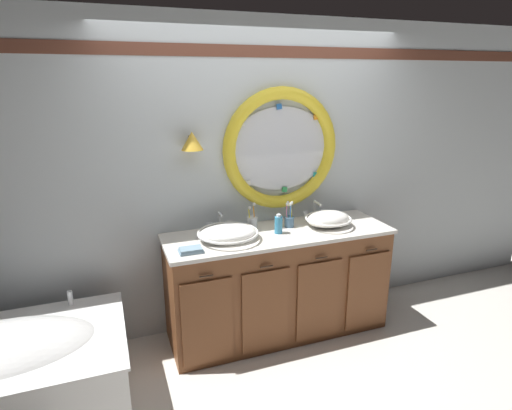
% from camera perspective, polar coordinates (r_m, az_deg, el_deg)
% --- Properties ---
extents(ground_plane, '(14.00, 14.00, 0.00)m').
position_cam_1_polar(ground_plane, '(3.66, 3.52, -18.65)').
color(ground_plane, silver).
extents(back_wall_assembly, '(6.40, 0.26, 2.60)m').
position_cam_1_polar(back_wall_assembly, '(3.62, 0.40, 4.07)').
color(back_wall_assembly, silver).
rests_on(back_wall_assembly, ground_plane).
extents(vanity_counter, '(1.87, 0.64, 0.92)m').
position_cam_1_polar(vanity_counter, '(3.64, 2.99, -10.37)').
color(vanity_counter, brown).
rests_on(vanity_counter, ground_plane).
extents(bathtub, '(1.53, 0.96, 0.64)m').
position_cam_1_polar(bathtub, '(3.28, -31.15, -19.19)').
color(bathtub, white).
rests_on(bathtub, ground_plane).
extents(sink_basin_left, '(0.48, 0.48, 0.11)m').
position_cam_1_polar(sink_basin_left, '(3.28, -3.81, -3.77)').
color(sink_basin_left, white).
rests_on(sink_basin_left, vanity_counter).
extents(sink_basin_right, '(0.39, 0.39, 0.13)m').
position_cam_1_polar(sink_basin_right, '(3.60, 9.74, -1.86)').
color(sink_basin_right, white).
rests_on(sink_basin_right, vanity_counter).
extents(faucet_set_left, '(0.23, 0.12, 0.15)m').
position_cam_1_polar(faucet_set_left, '(3.50, -4.95, -2.41)').
color(faucet_set_left, silver).
rests_on(faucet_set_left, vanity_counter).
extents(faucet_set_right, '(0.22, 0.14, 0.16)m').
position_cam_1_polar(faucet_set_right, '(3.80, 7.95, -0.83)').
color(faucet_set_right, silver).
rests_on(faucet_set_right, vanity_counter).
extents(toothbrush_holder_left, '(0.09, 0.09, 0.23)m').
position_cam_1_polar(toothbrush_holder_left, '(3.50, -0.52, -2.34)').
color(toothbrush_holder_left, silver).
rests_on(toothbrush_holder_left, vanity_counter).
extents(toothbrush_holder_right, '(0.09, 0.09, 0.22)m').
position_cam_1_polar(toothbrush_holder_right, '(3.56, 4.51, -2.08)').
color(toothbrush_holder_right, slate).
rests_on(toothbrush_holder_right, vanity_counter).
extents(soap_dispenser, '(0.06, 0.07, 0.17)m').
position_cam_1_polar(soap_dispenser, '(3.40, 3.06, -2.64)').
color(soap_dispenser, '#388EBC').
rests_on(soap_dispenser, vanity_counter).
extents(folded_hand_towel, '(0.17, 0.11, 0.03)m').
position_cam_1_polar(folded_hand_towel, '(3.09, -8.78, -6.05)').
color(folded_hand_towel, '#7593A8').
rests_on(folded_hand_towel, vanity_counter).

